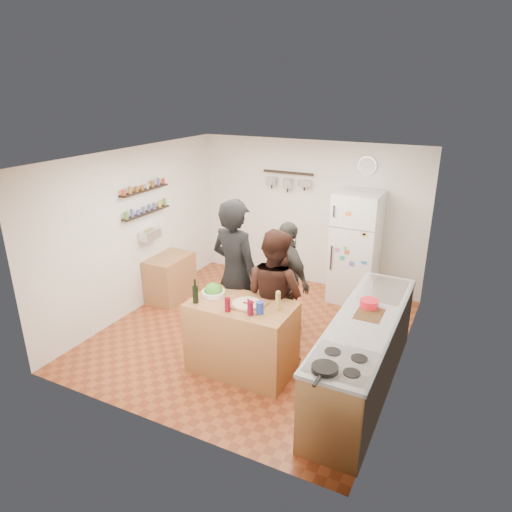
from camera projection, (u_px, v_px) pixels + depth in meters
The scene contains 26 objects.
room_shell at pixel (265, 243), 6.42m from camera, with size 4.20×4.20×4.20m.
prep_island at pixel (242, 337), 5.56m from camera, with size 1.25×0.72×0.91m, color #9E6D3A.
pizza_board at pixel (247, 305), 5.35m from camera, with size 0.42×0.34×0.02m, color brown.
pizza at pixel (247, 303), 5.34m from camera, with size 0.34×0.34×0.02m, color #CFB088.
salad_bowl at pixel (213, 293), 5.61m from camera, with size 0.28×0.28×0.06m, color silver.
wine_bottle at pixel (195, 295), 5.39m from camera, with size 0.07×0.07×0.21m, color black.
wine_glass_near at pixel (228, 305), 5.19m from camera, with size 0.07×0.07×0.17m, color #5B0715.
wine_glass_far at pixel (250, 308), 5.11m from camera, with size 0.07×0.07×0.17m, color #5C071E.
pepper_mill at pixel (278, 302), 5.22m from camera, with size 0.06×0.06×0.19m, color #AB8A48.
salt_canister at pixel (260, 308), 5.15m from camera, with size 0.09×0.09×0.14m, color navy.
person_left at pixel (236, 276), 5.90m from camera, with size 0.75×0.49×2.05m, color black.
person_center at pixel (275, 295), 5.74m from camera, with size 0.84×0.65×1.73m, color black.
person_back at pixel (287, 279), 6.33m from camera, with size 0.96×0.40×1.63m, color #302D2A.
counter_run at pixel (363, 355), 5.21m from camera, with size 0.63×2.63×0.90m, color #9E7042.
stove_top at pixel (342, 363), 4.25m from camera, with size 0.60×0.62×0.02m, color white.
skillet at pixel (325, 368), 4.12m from camera, with size 0.25×0.25×0.05m, color black.
sink at pixel (383, 290), 5.75m from camera, with size 0.50×0.80×0.03m, color silver.
cutting_board at pixel (369, 315), 5.14m from camera, with size 0.30×0.40×0.02m, color brown.
red_bowl at pixel (369, 303), 5.29m from camera, with size 0.21×0.21×0.09m, color red.
fridge at pixel (355, 247), 7.29m from camera, with size 0.70×0.68×1.80m, color white.
wall_clock at pixel (367, 166), 7.12m from camera, with size 0.30×0.30×0.03m, color silver.
spice_shelf_lower at pixel (147, 213), 6.99m from camera, with size 0.12×1.00×0.03m, color black.
spice_shelf_upper at pixel (145, 190), 6.86m from camera, with size 0.12×1.00×0.03m, color black.
produce_basket at pixel (150, 235), 7.10m from camera, with size 0.18×0.35×0.14m, color silver.
side_table at pixel (170, 278), 7.49m from camera, with size 0.50×0.80×0.73m, color #A67545.
pot_rack at pixel (288, 173), 7.67m from camera, with size 0.90×0.04×0.04m, color black.
Camera 1 is at (2.61, -5.10, 3.35)m, focal length 32.00 mm.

